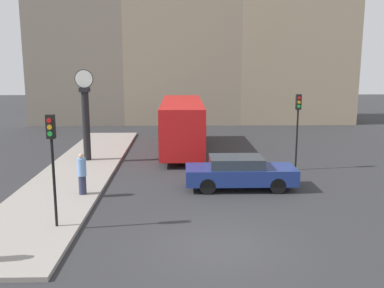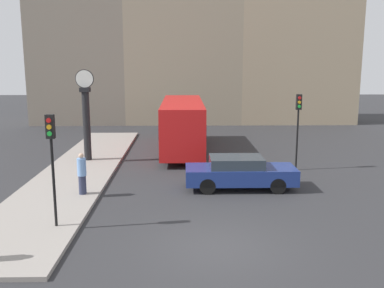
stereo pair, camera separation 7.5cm
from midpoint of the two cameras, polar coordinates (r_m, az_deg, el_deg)
ground_plane at (r=13.15m, az=3.29°, el=-13.48°), size 120.00×120.00×0.00m
sidewalk_corner at (r=22.29m, az=-14.82°, el=-3.37°), size 3.52×22.16×0.14m
building_row at (r=39.25m, az=0.22°, el=16.14°), size 28.46×5.00×18.86m
sedan_car at (r=18.62m, az=6.24°, el=-3.76°), size 4.73×1.75×1.42m
bus_distant at (r=26.17m, az=-1.43°, el=2.82°), size 2.42×9.56×3.08m
traffic_light_near at (r=14.22m, az=-18.32°, el=-0.41°), size 0.26×0.24×3.67m
traffic_light_far at (r=21.99m, az=13.83°, el=3.61°), size 0.26×0.24×3.85m
street_clock at (r=23.77m, az=-14.07°, el=3.42°), size 0.99×0.51×4.89m
pedestrian_blue_stripe at (r=17.84m, az=-14.58°, el=-3.88°), size 0.35×0.35×1.69m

